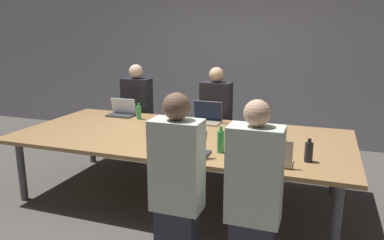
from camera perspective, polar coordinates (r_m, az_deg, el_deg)
The scene contains 16 objects.
ground_plane at distance 4.36m, azimuth -1.67°, elevation -11.55°, with size 24.00×24.00×0.00m, color #4C4742.
curtain_wall at distance 6.41m, azimuth 6.66°, elevation 9.39°, with size 12.00×0.06×2.80m.
conference_table at distance 4.12m, azimuth -1.74°, elevation -2.84°, with size 3.61×1.68×0.73m.
laptop_near_right at distance 3.25m, azimuth 11.92°, elevation -5.57°, with size 0.36×0.23×0.23m.
person_near_right at distance 2.86m, azimuth 9.39°, elevation -11.09°, with size 0.40×0.24×1.38m.
bottle_near_right at distance 3.40m, azimuth 17.36°, elevation -4.65°, with size 0.07×0.07×0.21m.
laptop_far_center at distance 4.62m, azimuth 2.25°, elevation 0.51°, with size 0.36×0.26×0.26m.
person_far_center at distance 5.06m, azimuth 3.65°, elevation -0.03°, with size 0.40×0.24×1.38m.
laptop_far_left at distance 5.10m, azimuth -10.58°, elevation 1.42°, with size 0.36×0.23×0.23m.
person_far_left at distance 5.48m, azimuth -8.31°, elevation 0.92°, with size 0.40×0.24×1.38m.
bottle_far_left at distance 4.86m, azimuth -8.10°, elevation 1.19°, with size 0.06×0.06×0.21m.
laptop_near_midright at distance 3.41m, azimuth -0.54°, elevation -4.29°, with size 0.36×0.25×0.25m.
person_near_midright at distance 3.00m, azimuth -2.28°, elevation -9.46°, with size 0.40×0.24×1.39m.
cup_near_midright at distance 3.55m, azimuth -3.98°, elevation -4.05°, with size 0.07×0.07×0.09m.
bottle_near_midright at distance 3.49m, azimuth 4.39°, elevation -3.25°, with size 0.07×0.07×0.25m.
stapler at distance 4.12m, azimuth -4.02°, elevation -1.87°, with size 0.12×0.15×0.05m.
Camera 1 is at (1.45, -3.68, 1.84)m, focal length 35.00 mm.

